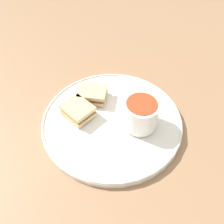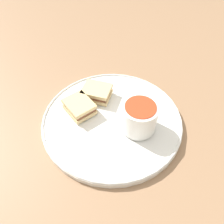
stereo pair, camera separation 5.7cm
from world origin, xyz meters
The scene contains 6 objects.
ground_plane centered at (0.00, 0.00, 0.00)m, with size 2.40×2.40×0.00m, color #8E6B4C.
plate centered at (0.00, 0.00, 0.01)m, with size 0.38×0.38×0.02m.
soup_bowl centered at (0.07, 0.03, 0.06)m, with size 0.09×0.09×0.08m.
spoon centered at (-0.01, 0.10, 0.02)m, with size 0.11×0.03×0.01m.
sandwich_half_near centered at (-0.09, 0.02, 0.04)m, with size 0.10×0.10×0.03m.
sandwich_half_far centered at (-0.08, -0.05, 0.04)m, with size 0.08×0.07×0.03m.
Camera 2 is at (0.28, -0.26, 0.47)m, focal length 35.00 mm.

